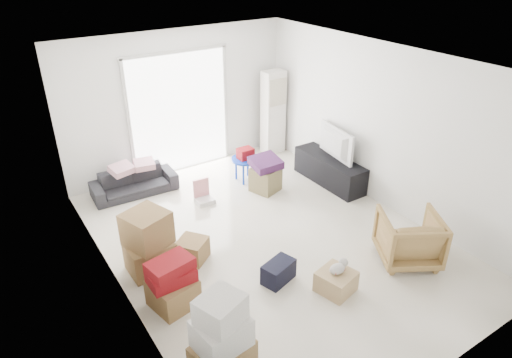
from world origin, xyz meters
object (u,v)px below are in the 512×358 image
(kids_table, at_px, (245,158))
(wood_crate, at_px, (336,281))
(ottoman, at_px, (265,179))
(armchair, at_px, (409,236))
(television, at_px, (331,155))
(ac_tower, at_px, (273,113))
(sofa, at_px, (134,179))
(tv_console, at_px, (329,170))

(kids_table, bearing_deg, wood_crate, -101.62)
(ottoman, bearing_deg, kids_table, 99.32)
(armchair, height_order, ottoman, armchair)
(television, relative_size, ottoman, 2.22)
(ac_tower, relative_size, armchair, 2.15)
(sofa, bearing_deg, television, -23.94)
(tv_console, bearing_deg, armchair, -105.14)
(sofa, bearing_deg, wood_crate, -69.20)
(wood_crate, bearing_deg, ottoman, 74.47)
(tv_console, bearing_deg, sofa, 153.13)
(armchair, bearing_deg, wood_crate, 27.66)
(television, bearing_deg, sofa, 71.40)
(kids_table, xyz_separation_m, wood_crate, (-0.67, -3.26, -0.33))
(ac_tower, distance_m, sofa, 3.20)
(sofa, height_order, wood_crate, sofa)
(sofa, bearing_deg, ottoman, -27.89)
(sofa, distance_m, ottoman, 2.36)
(tv_console, distance_m, kids_table, 1.59)
(ac_tower, xyz_separation_m, tv_console, (0.05, -1.77, -0.62))
(sofa, xyz_separation_m, kids_table, (1.94, -0.67, 0.18))
(ac_tower, relative_size, kids_table, 2.66)
(ac_tower, bearing_deg, tv_console, -88.38)
(armchair, relative_size, ottoman, 1.82)
(armchair, xyz_separation_m, wood_crate, (-1.28, 0.07, -0.26))
(ottoman, bearing_deg, tv_console, -19.35)
(tv_console, bearing_deg, wood_crate, -129.78)
(armchair, distance_m, ottoman, 2.85)
(ac_tower, height_order, wood_crate, ac_tower)
(tv_console, height_order, kids_table, kids_table)
(wood_crate, bearing_deg, kids_table, 78.38)
(tv_console, bearing_deg, television, 0.00)
(television, height_order, wood_crate, television)
(ac_tower, height_order, tv_console, ac_tower)
(sofa, xyz_separation_m, ottoman, (2.03, -1.21, -0.07))
(kids_table, bearing_deg, television, -36.90)
(sofa, bearing_deg, armchair, -54.54)
(sofa, bearing_deg, kids_table, -16.27)
(ac_tower, bearing_deg, television, -88.38)
(kids_table, relative_size, wood_crate, 1.53)
(ac_tower, xyz_separation_m, kids_table, (-1.21, -0.82, -0.40))
(ac_tower, bearing_deg, ottoman, -129.50)
(sofa, bearing_deg, tv_console, -23.94)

